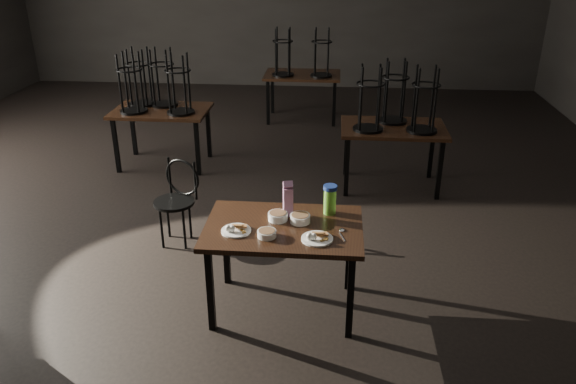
# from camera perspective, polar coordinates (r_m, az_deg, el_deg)

# --- Properties ---
(main_table) EXTENTS (1.20, 0.80, 0.75)m
(main_table) POSITION_cam_1_polar(r_m,az_deg,el_deg) (4.31, -0.46, -4.37)
(main_table) COLOR black
(main_table) RESTS_ON ground
(plate_left) EXTENTS (0.22, 0.22, 0.07)m
(plate_left) POSITION_cam_1_polar(r_m,az_deg,el_deg) (4.20, -5.33, -3.78)
(plate_left) COLOR white
(plate_left) RESTS_ON main_table
(plate_right) EXTENTS (0.23, 0.23, 0.08)m
(plate_right) POSITION_cam_1_polar(r_m,az_deg,el_deg) (4.08, 2.95, -4.62)
(plate_right) COLOR white
(plate_right) RESTS_ON main_table
(bowl_near) EXTENTS (0.15, 0.15, 0.06)m
(bowl_near) POSITION_cam_1_polar(r_m,az_deg,el_deg) (4.35, -1.04, -2.46)
(bowl_near) COLOR white
(bowl_near) RESTS_ON main_table
(bowl_far) EXTENTS (0.16, 0.16, 0.06)m
(bowl_far) POSITION_cam_1_polar(r_m,az_deg,el_deg) (4.31, 1.24, -2.68)
(bowl_far) COLOR white
(bowl_far) RESTS_ON main_table
(bowl_big) EXTENTS (0.14, 0.14, 0.05)m
(bowl_big) POSITION_cam_1_polar(r_m,az_deg,el_deg) (4.12, -2.17, -4.22)
(bowl_big) COLOR white
(bowl_big) RESTS_ON main_table
(juice_carton) EXTENTS (0.09, 0.09, 0.29)m
(juice_carton) POSITION_cam_1_polar(r_m,az_deg,el_deg) (4.37, 0.00, -0.77)
(juice_carton) COLOR #80175D
(juice_carton) RESTS_ON main_table
(water_bottle) EXTENTS (0.14, 0.14, 0.24)m
(water_bottle) POSITION_cam_1_polar(r_m,az_deg,el_deg) (4.42, 4.28, -0.74)
(water_bottle) COLOR #70C038
(water_bottle) RESTS_ON main_table
(spoon) EXTENTS (0.06, 0.20, 0.01)m
(spoon) POSITION_cam_1_polar(r_m,az_deg,el_deg) (4.21, 5.51, -3.95)
(spoon) COLOR silver
(spoon) RESTS_ON main_table
(bentwood_chair) EXTENTS (0.43, 0.43, 0.82)m
(bentwood_chair) POSITION_cam_1_polar(r_m,az_deg,el_deg) (5.49, -11.17, -0.30)
(bentwood_chair) COLOR black
(bentwood_chair) RESTS_ON ground
(bg_table_left) EXTENTS (1.20, 0.80, 1.48)m
(bg_table_left) POSITION_cam_1_polar(r_m,az_deg,el_deg) (7.37, -13.03, 8.59)
(bg_table_left) COLOR black
(bg_table_left) RESTS_ON ground
(bg_table_right) EXTENTS (1.20, 0.80, 1.48)m
(bg_table_right) POSITION_cam_1_polar(r_m,az_deg,el_deg) (6.60, 10.69, 6.75)
(bg_table_right) COLOR black
(bg_table_right) RESTS_ON ground
(bg_table_far) EXTENTS (1.20, 0.80, 1.48)m
(bg_table_far) POSITION_cam_1_polar(r_m,az_deg,el_deg) (9.08, 1.47, 11.87)
(bg_table_far) COLOR black
(bg_table_far) RESTS_ON ground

